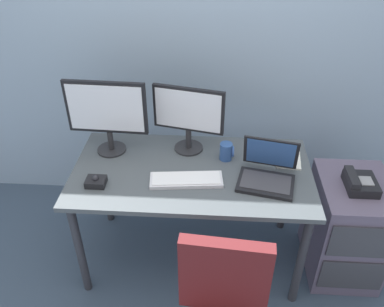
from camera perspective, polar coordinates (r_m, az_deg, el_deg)
ground_plane at (r=2.86m, az=0.00°, el=-14.17°), size 8.00×8.00×0.00m
back_wall at (r=2.70m, az=1.03°, el=18.60°), size 6.00×0.10×2.80m
desk at (r=2.40m, az=0.00°, el=-3.95°), size 1.41×0.75×0.74m
file_cabinet at (r=2.73m, az=21.13°, el=-9.82°), size 0.42×0.53×0.68m
desk_phone at (r=2.48m, az=22.83°, el=-3.89°), size 0.17×0.20×0.09m
monitor_main at (r=2.43m, az=-12.11°, el=5.81°), size 0.49×0.18×0.47m
monitor_side at (r=2.40m, az=-0.52°, el=5.57°), size 0.43×0.18×0.42m
keyboard at (r=2.26m, az=-0.82°, el=-3.76°), size 0.42×0.18×0.03m
laptop at (r=2.29m, az=10.73°, el=-2.59°), size 0.36×0.34×0.23m
trackball_mouse at (r=2.30m, az=-13.57°, el=-3.89°), size 0.11×0.09×0.07m
coffee_mug at (r=2.42m, az=4.95°, el=0.30°), size 0.09×0.08×0.11m
paper_notepad at (r=2.51m, az=13.55°, el=-0.67°), size 0.17×0.22×0.01m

